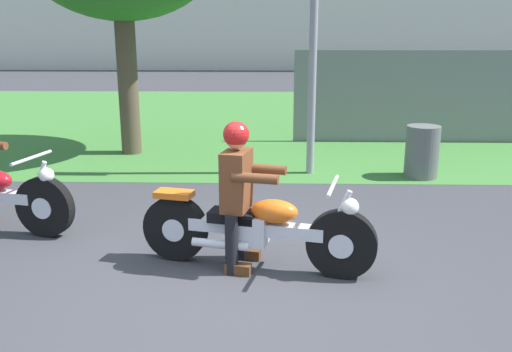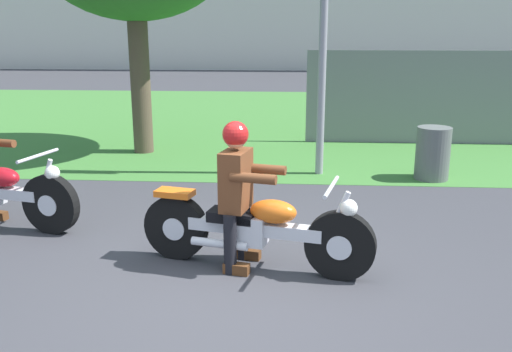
# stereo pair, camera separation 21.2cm
# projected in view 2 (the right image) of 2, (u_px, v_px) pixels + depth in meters

# --- Properties ---
(ground) EXTENTS (120.00, 120.00, 0.00)m
(ground) POSITION_uv_depth(u_px,v_px,m) (223.00, 292.00, 4.77)
(ground) COLOR #38383D
(grass_verge) EXTENTS (60.00, 12.00, 0.01)m
(grass_verge) POSITION_uv_depth(u_px,v_px,m) (270.00, 118.00, 13.86)
(grass_verge) COLOR #3D7533
(grass_verge) RESTS_ON ground
(motorcycle_lead) EXTENTS (2.22, 0.81, 0.88)m
(motorcycle_lead) POSITION_uv_depth(u_px,v_px,m) (255.00, 229.00, 5.14)
(motorcycle_lead) COLOR black
(motorcycle_lead) RESTS_ON ground
(rider_lead) EXTENTS (0.62, 0.54, 1.40)m
(rider_lead) POSITION_uv_depth(u_px,v_px,m) (238.00, 184.00, 5.08)
(rider_lead) COLOR black
(rider_lead) RESTS_ON ground
(trash_can) EXTENTS (0.50, 0.50, 0.79)m
(trash_can) POSITION_uv_depth(u_px,v_px,m) (433.00, 153.00, 8.22)
(trash_can) COLOR #595E5B
(trash_can) RESTS_ON ground
(fence_segment) EXTENTS (7.00, 0.06, 1.80)m
(fence_segment) POSITION_uv_depth(u_px,v_px,m) (488.00, 98.00, 10.60)
(fence_segment) COLOR slate
(fence_segment) RESTS_ON ground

